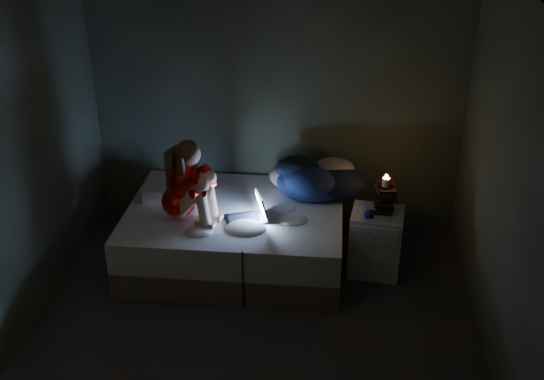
# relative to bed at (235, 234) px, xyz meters

# --- Properties ---
(floor) EXTENTS (3.60, 3.80, 0.02)m
(floor) POSITION_rel_bed_xyz_m (0.30, -1.10, -0.28)
(floor) COLOR black
(floor) RESTS_ON ground
(ceiling) EXTENTS (3.60, 3.80, 0.02)m
(ceiling) POSITION_rel_bed_xyz_m (0.30, -1.10, 2.34)
(ceiling) COLOR silver
(ceiling) RESTS_ON ground
(wall_back) EXTENTS (3.60, 0.02, 2.60)m
(wall_back) POSITION_rel_bed_xyz_m (0.30, 0.81, 1.03)
(wall_back) COLOR #3A4233
(wall_back) RESTS_ON ground
(wall_left) EXTENTS (0.02, 3.80, 2.60)m
(wall_left) POSITION_rel_bed_xyz_m (-1.51, -1.10, 1.03)
(wall_left) COLOR #3A4233
(wall_left) RESTS_ON ground
(wall_right) EXTENTS (0.02, 3.80, 2.60)m
(wall_right) POSITION_rel_bed_xyz_m (2.11, -1.10, 1.03)
(wall_right) COLOR #3A4233
(wall_right) RESTS_ON ground
(bed) EXTENTS (1.96, 1.47, 0.54)m
(bed) POSITION_rel_bed_xyz_m (0.00, 0.00, 0.00)
(bed) COLOR beige
(bed) RESTS_ON ground
(pillow) EXTENTS (0.48, 0.34, 0.14)m
(pillow) POSITION_rel_bed_xyz_m (-0.62, 0.16, 0.34)
(pillow) COLOR silver
(pillow) RESTS_ON bed
(woman) EXTENTS (0.53, 0.42, 0.76)m
(woman) POSITION_rel_bed_xyz_m (-0.46, -0.20, 0.65)
(woman) COLOR #A10A03
(woman) RESTS_ON bed
(laptop) EXTENTS (0.43, 0.37, 0.25)m
(laptop) POSITION_rel_bed_xyz_m (0.12, -0.20, 0.40)
(laptop) COLOR black
(laptop) RESTS_ON bed
(clothes_pile) EXTENTS (0.82, 0.74, 0.41)m
(clothes_pile) POSITION_rel_bed_xyz_m (0.68, 0.33, 0.47)
(clothes_pile) COLOR navy
(clothes_pile) RESTS_ON bed
(nightstand) EXTENTS (0.50, 0.46, 0.60)m
(nightstand) POSITION_rel_bed_xyz_m (1.29, -0.06, 0.03)
(nightstand) COLOR silver
(nightstand) RESTS_ON ground
(book_stack) EXTENTS (0.19, 0.25, 0.23)m
(book_stack) POSITION_rel_bed_xyz_m (1.34, -0.00, 0.45)
(book_stack) COLOR black
(book_stack) RESTS_ON nightstand
(candle) EXTENTS (0.07, 0.07, 0.08)m
(candle) POSITION_rel_bed_xyz_m (1.34, -0.00, 0.61)
(candle) COLOR beige
(candle) RESTS_ON book_stack
(phone) EXTENTS (0.07, 0.14, 0.01)m
(phone) POSITION_rel_bed_xyz_m (1.23, -0.11, 0.34)
(phone) COLOR black
(phone) RESTS_ON nightstand
(blue_orb) EXTENTS (0.08, 0.08, 0.08)m
(blue_orb) POSITION_rel_bed_xyz_m (1.21, -0.18, 0.38)
(blue_orb) COLOR navy
(blue_orb) RESTS_ON nightstand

